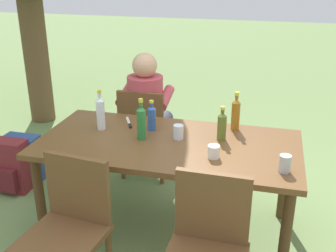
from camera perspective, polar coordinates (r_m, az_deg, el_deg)
The scene contains 17 objects.
ground_plane at distance 3.27m, azimuth 0.00°, elevation -13.94°, with size 24.00×24.00×0.00m, color #6B844C.
dining_table at distance 2.93m, azimuth 0.00°, elevation -3.65°, with size 1.84×0.91×0.73m.
chair_far_left at distance 3.76m, azimuth -3.22°, elevation -0.30°, with size 0.44×0.44×0.87m.
chair_near_left at distance 2.54m, azimuth -13.59°, elevation -12.99°, with size 0.49×0.49×0.87m.
chair_near_right at distance 2.31m, azimuth 5.50°, elevation -16.23°, with size 0.45×0.45×0.87m.
person_in_white_shirt at distance 3.80m, azimuth -2.78°, elevation 2.63°, with size 0.47×0.61×1.18m.
bottle_blue at distance 3.06m, azimuth -2.29°, elevation 1.22°, with size 0.06×0.06×0.23m.
bottle_amber at distance 3.10m, azimuth 9.39°, elevation 1.72°, with size 0.06×0.06×0.30m.
bottle_clear at distance 3.11m, azimuth -9.37°, elevation 1.89°, with size 0.06×0.06×0.31m.
bottle_green at distance 2.90m, azimuth -3.72°, elevation 0.58°, with size 0.06×0.06×0.30m.
bottle_olive at distance 2.91m, azimuth 7.50°, elevation 0.06°, with size 0.06×0.06×0.25m.
cup_steel at distance 2.57m, azimuth 15.95°, elevation -5.05°, with size 0.07×0.07×0.11m, color #B2B7BC.
cup_white at distance 2.67m, azimuth 6.38°, elevation -3.57°, with size 0.08×0.08×0.09m, color white.
cup_glass at distance 2.93m, azimuth 1.45°, elevation -0.83°, with size 0.07×0.07×0.10m, color silver.
table_knife at distance 3.23m, azimuth -5.44°, elevation 0.40°, with size 0.13×0.22×0.01m.
backpack_by_near_side at distance 3.99m, azimuth -19.61°, elevation -4.53°, with size 0.32×0.24×0.45m.
backpack_by_far_side at distance 3.88m, azimuth -21.01°, elevation -5.35°, with size 0.30×0.22×0.48m.
Camera 1 is at (0.66, -2.56, 1.92)m, focal length 43.82 mm.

